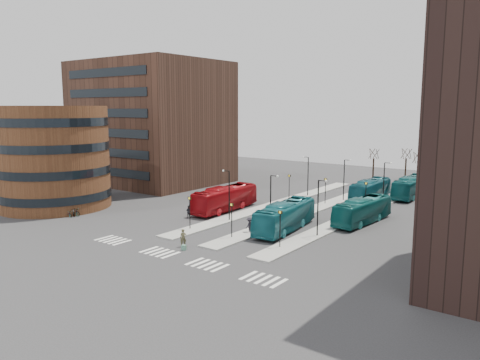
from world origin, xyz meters
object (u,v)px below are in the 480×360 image
Objects in this scene: teal_bus_c at (363,211)px; traveller at (183,238)px; bicycle_mid at (72,212)px; bicycle_far at (74,212)px; teal_bus_b at (370,190)px; commuter_a at (189,211)px; teal_bus_a at (285,216)px; teal_bus_d at (411,187)px; red_bus at (225,199)px; commuter_b at (258,225)px; commuter_c at (249,225)px; suitcase at (184,248)px; bicycle_near at (68,214)px.

teal_bus_c reaches higher than traveller.
bicycle_mid is 0.98× the size of bicycle_far.
bicycle_mid is at bearing -129.61° from teal_bus_b.
commuter_a reaches higher than bicycle_far.
teal_bus_d is (5.39, 28.71, 0.01)m from teal_bus_a.
commuter_b is (10.04, -6.74, -0.73)m from red_bus.
commuter_c is 0.97× the size of bicycle_mid.
commuter_b is at bearing 28.14° from traveller.
teal_bus_c is at bearing -11.62° from commuter_b.
suitcase is 0.04× the size of red_bus.
red_bus is 1.02× the size of teal_bus_a.
bicycle_near is at bearing 135.71° from traveller.
suitcase is 13.85m from commuter_a.
teal_bus_a reaches higher than traveller.
red_bus is at bearing 71.57° from traveller.
bicycle_far is (-12.35, -8.24, -0.28)m from commuter_a.
teal_bus_a is at bearing -82.28° from bicycle_far.
teal_bus_a is at bearing 24.64° from traveller.
teal_bus_a is at bearing -101.65° from teal_bus_d.
commuter_c is at bearing 161.87° from commuter_a.
teal_bus_b is at bearing 111.76° from teal_bus_c.
teal_bus_d is at bearing 66.01° from suitcase.
suitcase is 0.04× the size of teal_bus_a.
teal_bus_c is (17.53, 4.53, -0.12)m from red_bus.
teal_bus_d is at bearing -130.86° from commuter_a.
teal_bus_c is (5.72, 8.49, -0.09)m from teal_bus_a.
bicycle_far is at bearing 14.86° from bicycle_mid.
teal_bus_a is 27.71m from bicycle_near.
commuter_c is at bearing -58.32° from bicycle_mid.
suitcase is 35.58m from teal_bus_b.
teal_bus_c is 7.11× the size of commuter_a.
commuter_b is at bearing -129.48° from teal_bus_a.
traveller is at bearing -100.75° from teal_bus_b.
suitcase is 42.11m from teal_bus_d.
bicycle_mid is 0.24m from bicycle_far.
teal_bus_c is at bearing -160.89° from commuter_a.
red_bus is at bearing -125.34° from teal_bus_b.
commuter_b reaches higher than commuter_c.
teal_bus_d reaches higher than teal_bus_a.
red_bus is at bearing 78.11° from commuter_b.
teal_bus_a is 6.34× the size of bicycle_mid.
traveller is (-10.21, -40.25, -0.73)m from teal_bus_d.
bicycle_near is at bearing 166.07° from bicycle_far.
bicycle_mid is (-26.53, -33.18, -0.99)m from teal_bus_b.
bicycle_far is at bearing 133.26° from traveller.
red_bus is 18.11m from teal_bus_c.
bicycle_mid is (-31.13, -18.81, -0.98)m from teal_bus_c.
teal_bus_b reaches higher than bicycle_far.
commuter_a is (-13.07, -1.85, -0.84)m from teal_bus_a.
teal_bus_b is 26.52m from commuter_c.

